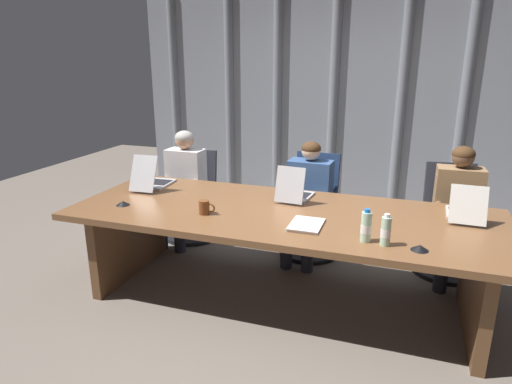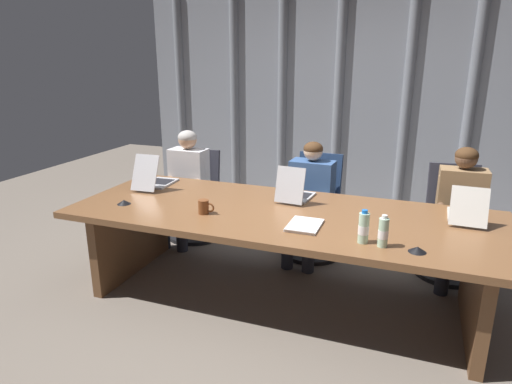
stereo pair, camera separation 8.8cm
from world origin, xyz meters
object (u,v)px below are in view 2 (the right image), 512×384
(office_chair_center, at_px, (451,234))
(conference_mic_left_side, at_px, (417,249))
(person_left_end, at_px, (185,179))
(office_chair_left_end, at_px, (196,204))
(water_bottle_secondary, at_px, (383,232))
(laptop_left_mid, at_px, (295,193))
(spiral_notepad, at_px, (304,225))
(laptop_center, at_px, (466,213))
(laptop_left_end, at_px, (155,180))
(coffee_mug_near, at_px, (204,207))
(office_chair_left_mid, at_px, (314,217))
(conference_mic_middle, at_px, (124,202))
(person_center, at_px, (461,209))
(person_left_mid, at_px, (309,195))
(water_bottle_primary, at_px, (364,228))

(office_chair_center, relative_size, conference_mic_left_side, 8.77)
(office_chair_center, bearing_deg, person_left_end, -93.96)
(office_chair_left_end, distance_m, water_bottle_secondary, 2.52)
(laptop_left_mid, xyz_separation_m, spiral_notepad, (0.23, -0.57, -0.05))
(laptop_left_mid, height_order, laptop_center, laptop_left_mid)
(water_bottle_secondary, bearing_deg, conference_mic_left_side, -2.90)
(office_chair_left_end, xyz_separation_m, spiral_notepad, (1.51, -1.22, 0.40))
(laptop_left_end, relative_size, coffee_mug_near, 3.81)
(laptop_center, relative_size, office_chair_left_mid, 0.44)
(laptop_left_end, relative_size, office_chair_left_end, 0.54)
(laptop_left_mid, bearing_deg, conference_mic_middle, 119.91)
(person_center, bearing_deg, conference_mic_left_side, -16.55)
(person_center, xyz_separation_m, spiral_notepad, (-1.08, -1.06, 0.09))
(laptop_center, height_order, conference_mic_left_side, laptop_center)
(person_left_end, bearing_deg, office_chair_center, 93.84)
(office_chair_center, height_order, person_left_mid, person_left_mid)
(laptop_left_mid, xyz_separation_m, conference_mic_middle, (-1.26, -0.59, -0.04))
(laptop_left_mid, xyz_separation_m, coffee_mug_near, (-0.55, -0.57, -0.00))
(laptop_left_mid, height_order, office_chair_left_end, laptop_left_mid)
(person_left_end, bearing_deg, spiral_notepad, 55.79)
(office_chair_left_mid, distance_m, person_left_end, 1.38)
(laptop_left_end, relative_size, conference_mic_middle, 4.48)
(water_bottle_primary, xyz_separation_m, conference_mic_left_side, (0.33, -0.03, -0.08))
(office_chair_left_end, height_order, office_chair_center, office_chair_center)
(person_left_mid, height_order, coffee_mug_near, person_left_mid)
(laptop_left_mid, xyz_separation_m, water_bottle_secondary, (0.77, -0.73, 0.04))
(person_left_end, relative_size, spiral_notepad, 3.79)
(office_chair_left_mid, bearing_deg, coffee_mug_near, -22.58)
(office_chair_left_end, distance_m, conference_mic_middle, 1.31)
(water_bottle_primary, bearing_deg, water_bottle_secondary, -9.30)
(laptop_center, bearing_deg, office_chair_center, 3.56)
(water_bottle_secondary, distance_m, coffee_mug_near, 1.33)
(person_left_end, bearing_deg, laptop_left_mid, 69.84)
(water_bottle_primary, bearing_deg, person_left_mid, 118.26)
(person_left_end, height_order, spiral_notepad, person_left_end)
(laptop_left_mid, distance_m, conference_mic_left_side, 1.23)
(water_bottle_primary, xyz_separation_m, water_bottle_secondary, (0.12, -0.02, -0.01))
(office_chair_left_end, height_order, coffee_mug_near, office_chair_left_end)
(conference_mic_left_side, relative_size, spiral_notepad, 0.36)
(office_chair_left_end, relative_size, water_bottle_primary, 4.16)
(water_bottle_secondary, bearing_deg, laptop_left_end, 162.09)
(laptop_left_mid, xyz_separation_m, office_chair_center, (1.27, 0.65, -0.44))
(person_left_mid, distance_m, spiral_notepad, 1.09)
(laptop_left_end, height_order, office_chair_left_mid, laptop_left_end)
(person_left_end, height_order, water_bottle_primary, person_left_end)
(office_chair_left_end, bearing_deg, coffee_mug_near, 25.93)
(person_left_end, relative_size, conference_mic_left_side, 10.54)
(conference_mic_left_side, distance_m, spiral_notepad, 0.77)
(office_chair_center, bearing_deg, office_chair_left_mid, -97.56)
(office_chair_left_end, height_order, conference_mic_left_side, office_chair_left_end)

